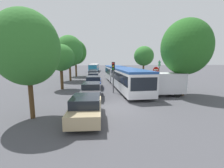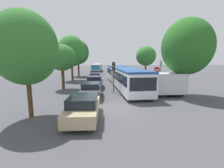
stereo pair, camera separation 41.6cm
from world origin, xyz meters
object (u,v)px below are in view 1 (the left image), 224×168
(city_bus_rear, at_px, (94,67))
(queued_car_blue, at_px, (94,82))
(tree_left_distant, at_px, (76,53))
(direction_sign_post, at_px, (159,68))
(tree_left_near, at_px, (29,50))
(queued_car_tan, at_px, (86,108))
(white_van, at_px, (160,84))
(traffic_light, at_px, (113,70))
(tree_right_near, at_px, (186,49))
(tree_left_far, at_px, (69,52))
(queued_car_graphite, at_px, (91,90))
(queued_car_silver, at_px, (94,77))
(tree_right_mid, at_px, (144,56))
(queued_car_white, at_px, (93,74))
(queued_car_green, at_px, (93,72))
(tree_left_mid, at_px, (61,58))
(articulated_bus, at_px, (122,75))
(no_entry_sign, at_px, (156,75))

(city_bus_rear, relative_size, queued_car_blue, 2.50)
(city_bus_rear, bearing_deg, tree_left_distant, 170.00)
(direction_sign_post, xyz_separation_m, tree_left_near, (-12.55, -10.41, 1.62))
(queued_car_tan, bearing_deg, white_van, -49.71)
(traffic_light, relative_size, tree_left_distant, 0.42)
(tree_left_distant, xyz_separation_m, tree_right_near, (13.28, -20.16, -0.49))
(traffic_light, height_order, tree_left_far, tree_left_far)
(queued_car_graphite, relative_size, direction_sign_post, 1.18)
(direction_sign_post, relative_size, tree_left_far, 0.46)
(queued_car_silver, xyz_separation_m, tree_right_mid, (9.10, 1.43, 3.61))
(direction_sign_post, bearing_deg, queued_car_white, -35.52)
(queued_car_tan, relative_size, queued_car_graphite, 1.01)
(city_bus_rear, xyz_separation_m, white_van, (7.05, -34.84, -0.15))
(queued_car_green, bearing_deg, tree_right_mid, -131.65)
(tree_left_mid, bearing_deg, articulated_bus, 11.99)
(queued_car_graphite, relative_size, no_entry_sign, 1.51)
(queued_car_graphite, distance_m, no_entry_sign, 8.10)
(articulated_bus, relative_size, traffic_light, 5.23)
(queued_car_white, bearing_deg, queued_car_tan, -177.82)
(queued_car_blue, relative_size, queued_car_green, 1.07)
(queued_car_tan, height_order, tree_left_mid, tree_left_mid)
(articulated_bus, height_order, queued_car_green, articulated_bus)
(tree_left_near, bearing_deg, queued_car_silver, 77.69)
(tree_left_far, bearing_deg, tree_left_mid, -88.10)
(queued_car_blue, xyz_separation_m, queued_car_white, (-0.30, 10.99, -0.01))
(queued_car_tan, bearing_deg, articulated_bus, -17.29)
(tree_left_far, bearing_deg, tree_left_distant, 88.90)
(queued_car_white, distance_m, tree_left_far, 6.77)
(queued_car_silver, relative_size, tree_right_mid, 0.70)
(queued_car_graphite, bearing_deg, queued_car_green, 2.97)
(traffic_light, relative_size, tree_left_mid, 0.61)
(tree_left_near, bearing_deg, traffic_light, 49.28)
(direction_sign_post, bearing_deg, tree_left_mid, 17.07)
(city_bus_rear, xyz_separation_m, tree_left_distant, (-3.83, -14.85, 3.84))
(queued_car_white, height_order, tree_left_near, tree_left_near)
(queued_car_tan, height_order, tree_right_near, tree_right_near)
(no_entry_sign, distance_m, tree_left_distant, 21.03)
(articulated_bus, relative_size, tree_right_mid, 2.90)
(queued_car_graphite, xyz_separation_m, tree_left_mid, (-3.79, 4.67, 3.07))
(tree_left_far, distance_m, tree_right_near, 18.52)
(tree_left_mid, distance_m, tree_right_mid, 15.10)
(city_bus_rear, bearing_deg, queued_car_tan, -175.65)
(queued_car_blue, height_order, no_entry_sign, no_entry_sign)
(city_bus_rear, xyz_separation_m, tree_left_near, (-3.36, -39.87, 2.79))
(tree_left_distant, bearing_deg, queued_car_blue, -74.75)
(queued_car_white, bearing_deg, articulated_bus, -154.70)
(no_entry_sign, distance_m, tree_left_near, 13.61)
(articulated_bus, distance_m, traffic_light, 5.00)
(articulated_bus, xyz_separation_m, tree_left_distant, (-7.95, 13.72, 3.71))
(articulated_bus, relative_size, white_van, 3.53)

